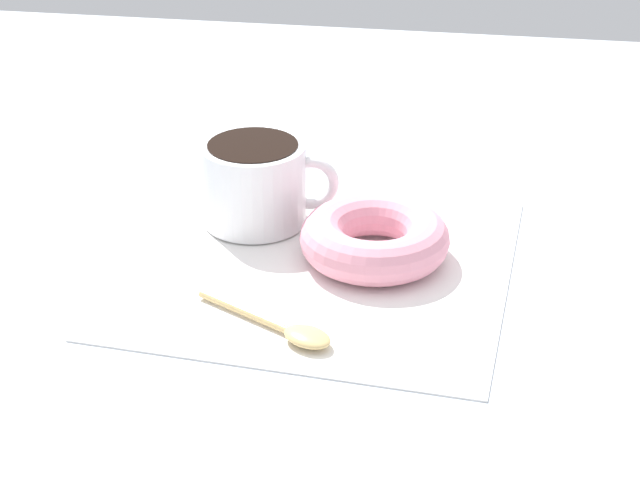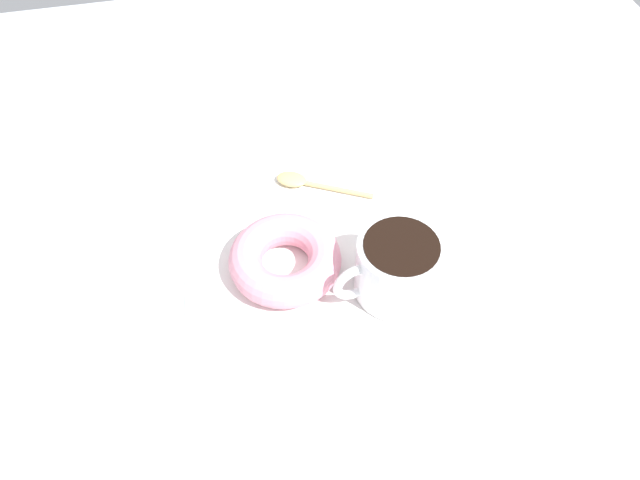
% 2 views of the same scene
% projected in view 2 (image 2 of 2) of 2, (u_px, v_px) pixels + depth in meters
% --- Properties ---
extents(ground_plane, '(1.20, 1.20, 0.02)m').
position_uv_depth(ground_plane, '(329.00, 273.00, 0.67)').
color(ground_plane, '#B2BCC6').
extents(napkin, '(0.31, 0.31, 0.00)m').
position_uv_depth(napkin, '(320.00, 253.00, 0.67)').
color(napkin, white).
rests_on(napkin, ground_plane).
extents(coffee_cup, '(0.11, 0.09, 0.07)m').
position_uv_depth(coffee_cup, '(397.00, 267.00, 0.61)').
color(coffee_cup, white).
rests_on(coffee_cup, napkin).
extents(donut, '(0.12, 0.12, 0.03)m').
position_uv_depth(donut, '(285.00, 259.00, 0.64)').
color(donut, pink).
rests_on(donut, napkin).
extents(spoon, '(0.11, 0.07, 0.01)m').
position_uv_depth(spoon, '(303.00, 182.00, 0.73)').
color(spoon, '#D8B772').
rests_on(spoon, napkin).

